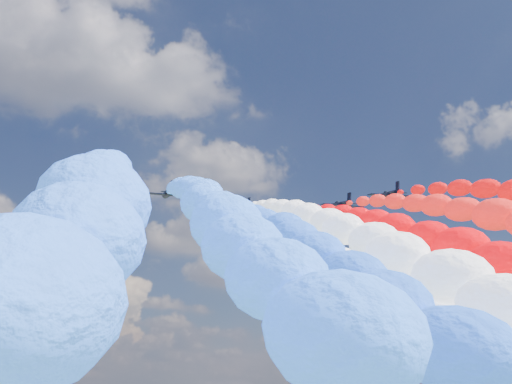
{
  "coord_description": "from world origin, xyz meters",
  "views": [
    {
      "loc": [
        -28.66,
        -132.24,
        50.44
      ],
      "look_at": [
        0.0,
        4.0,
        94.69
      ],
      "focal_mm": 44.85,
      "sensor_mm": 36.0,
      "label": 1
    }
  ],
  "objects": [
    {
      "name": "trail_0",
      "position": [
        -30.96,
        -61.53,
        72.25
      ],
      "size": [
        6.29,
        109.86,
        44.85
      ],
      "primitive_type": null,
      "color": "#306FFF"
    },
    {
      "name": "trail_5",
      "position": [
        10.14,
        -44.4,
        72.25
      ],
      "size": [
        6.29,
        109.86,
        44.85
      ],
      "primitive_type": null,
      "color": "red"
    },
    {
      "name": "jet_0",
      "position": [
        -30.96,
        -4.29,
        92.69
      ],
      "size": [
        10.35,
        13.86,
        5.59
      ],
      "primitive_type": null,
      "rotation": [
        0.21,
        0.0,
        0.04
      ],
      "color": "black"
    },
    {
      "name": "trail_2",
      "position": [
        -9.47,
        -43.81,
        72.25
      ],
      "size": [
        6.29,
        109.86,
        44.85
      ],
      "primitive_type": null,
      "color": "blue"
    },
    {
      "name": "jet_4",
      "position": [
        -0.76,
        24.4,
        92.69
      ],
      "size": [
        9.91,
        13.55,
        5.59
      ],
      "primitive_type": null,
      "rotation": [
        0.21,
        0.0,
        0.01
      ],
      "color": "black"
    },
    {
      "name": "trail_6",
      "position": [
        20.15,
        -53.93,
        72.25
      ],
      "size": [
        6.29,
        109.86,
        44.85
      ],
      "primitive_type": null,
      "color": "red"
    },
    {
      "name": "trail_4",
      "position": [
        -0.76,
        -32.85,
        72.25
      ],
      "size": [
        6.29,
        109.86,
        44.85
      ],
      "primitive_type": null,
      "color": "silver"
    },
    {
      "name": "jet_1",
      "position": [
        -20.05,
        3.15,
        92.69
      ],
      "size": [
        10.74,
        14.14,
        5.59
      ],
      "primitive_type": null,
      "rotation": [
        0.21,
        0.0,
        0.07
      ],
      "color": "black"
    },
    {
      "name": "jet_7",
      "position": [
        28.04,
        -6.47,
        92.69
      ],
      "size": [
        10.32,
        13.84,
        5.59
      ],
      "primitive_type": null,
      "rotation": [
        0.21,
        0.0,
        -0.04
      ],
      "color": "black"
    },
    {
      "name": "jet_6",
      "position": [
        20.15,
        3.31,
        92.69
      ],
      "size": [
        10.72,
        14.13,
        5.59
      ],
      "primitive_type": null,
      "rotation": [
        0.21,
        0.0,
        0.07
      ],
      "color": "black"
    },
    {
      "name": "jet_5",
      "position": [
        10.14,
        12.85,
        92.69
      ],
      "size": [
        10.28,
        13.82,
        5.59
      ],
      "primitive_type": null,
      "rotation": [
        0.21,
        0.0,
        0.03
      ],
      "color": "black"
    },
    {
      "name": "jet_3",
      "position": [
        -1.35,
        11.63,
        92.69
      ],
      "size": [
        10.67,
        14.09,
        5.59
      ],
      "primitive_type": null,
      "rotation": [
        0.21,
        0.0,
        0.06
      ],
      "color": "black"
    },
    {
      "name": "jet_2",
      "position": [
        -9.47,
        13.44,
        92.69
      ],
      "size": [
        10.61,
        14.05,
        5.59
      ],
      "primitive_type": null,
      "rotation": [
        0.21,
        0.0,
        -0.06
      ],
      "color": "black"
    },
    {
      "name": "trail_3",
      "position": [
        -1.35,
        -45.62,
        72.25
      ],
      "size": [
        6.29,
        109.86,
        44.85
      ],
      "primitive_type": null,
      "color": "white"
    },
    {
      "name": "trail_1",
      "position": [
        -20.05,
        -54.1,
        72.25
      ],
      "size": [
        6.29,
        109.86,
        44.85
      ],
      "primitive_type": null,
      "color": "#2E70FF"
    }
  ]
}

